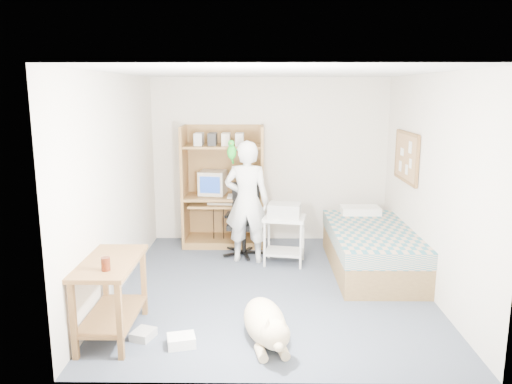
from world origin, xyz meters
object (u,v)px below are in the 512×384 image
printer_cart (284,233)px  bed (371,248)px  person (247,202)px  side_desk (111,286)px  computer_hutch (224,191)px  dog (266,323)px  office_chair (245,230)px

printer_cart → bed: bearing=-1.7°
person → printer_cart: (0.50, -0.10, -0.40)m
side_desk → printer_cart: size_ratio=1.53×
computer_hutch → dog: computer_hutch is taller
side_desk → bed: bearing=32.5°
dog → printer_cart: (0.26, 2.17, 0.24)m
office_chair → printer_cart: office_chair is taller
side_desk → person: bearing=60.3°
side_desk → dog: size_ratio=0.87×
computer_hutch → person: (0.37, -0.79, 0.01)m
person → dog: (0.24, -2.27, -0.64)m
office_chair → person: 0.57m
bed → dog: (-1.39, -1.95, -0.10)m
computer_hutch → dog: bearing=-78.7°
side_desk → dog: bearing=-5.1°
side_desk → dog: (1.46, -0.13, -0.30)m
bed → office_chair: office_chair is taller
computer_hutch → bed: size_ratio=0.89×
computer_hutch → office_chair: computer_hutch is taller
person → computer_hutch: bearing=-58.8°
bed → person: person is taller
bed → printer_cart: bearing=168.7°
side_desk → office_chair: (1.18, 2.45, -0.14)m
person → dog: size_ratio=1.44×
side_desk → printer_cart: bearing=49.7°
bed → office_chair: size_ratio=2.02×
bed → dog: bed is taller
computer_hutch → bed: (2.00, -1.12, -0.53)m
computer_hutch → printer_cart: computer_hutch is taller
person → office_chair: bearing=-75.8°
side_desk → dog: 1.50m
computer_hutch → dog: size_ratio=1.56×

